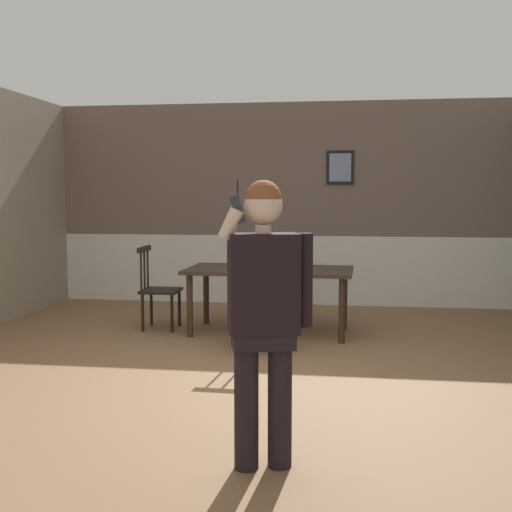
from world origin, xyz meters
The scene contains 7 objects.
ground_plane centered at (0.00, 0.00, 0.00)m, with size 8.32×8.32×0.00m, color #846042.
room_back_partition centered at (0.00, 3.78, 1.38)m, with size 6.61×0.17×2.86m.
dining_table centered at (0.04, 1.83, 0.66)m, with size 1.90×0.99×0.74m.
chair_near_window centered at (0.01, 0.98, 0.47)m, with size 0.46×0.46×0.95m.
chair_by_doorway centered at (0.07, 2.68, 0.50)m, with size 0.48×0.48×1.05m.
chair_at_table_head centered at (-1.28, 1.88, 0.47)m, with size 0.44×0.44×0.97m.
person_figure centered at (0.42, -1.67, 0.95)m, with size 0.53×0.31×1.66m.
Camera 1 is at (0.85, -5.14, 1.58)m, focal length 43.89 mm.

